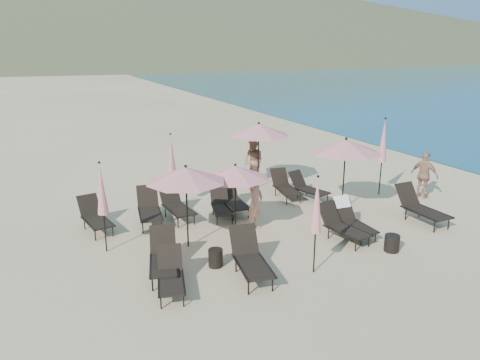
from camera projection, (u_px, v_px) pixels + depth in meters
name	position (u px, v px, depth m)	size (l,w,h in m)	color
ground	(325.00, 250.00, 12.32)	(800.00, 800.00, 0.00)	#D6BA8C
volcanic_headland	(145.00, 8.00, 297.00)	(690.00, 690.00, 55.00)	brown
lounger_0	(171.00, 275.00, 10.19)	(0.92, 1.57, 0.85)	black
lounger_1	(163.00, 256.00, 10.95)	(1.05, 1.78, 0.96)	black
lounger_2	(250.00, 257.00, 10.84)	(0.96, 1.84, 1.01)	black
lounger_3	(342.00, 225.00, 12.86)	(0.86, 1.69, 0.93)	black
lounger_4	(352.00, 218.00, 13.27)	(0.64, 1.57, 0.96)	black
lounger_5	(420.00, 206.00, 14.17)	(0.70, 1.81, 1.04)	black
lounger_6	(95.00, 216.00, 13.52)	(0.85, 1.67, 0.91)	black
lounger_7	(176.00, 204.00, 14.45)	(0.76, 1.70, 0.96)	black
lounger_8	(221.00, 205.00, 14.58)	(0.91, 1.57, 0.85)	black
lounger_9	(232.00, 196.00, 15.07)	(0.74, 1.70, 1.03)	black
lounger_10	(285.00, 186.00, 16.39)	(0.79, 1.65, 0.91)	black
lounger_11	(307.00, 187.00, 16.31)	(0.97, 1.62, 0.88)	black
lounger_12	(149.00, 208.00, 14.10)	(0.92, 1.79, 0.98)	black
umbrella_open_0	(186.00, 174.00, 11.99)	(2.11, 2.11, 2.27)	black
umbrella_open_1	(235.00, 172.00, 12.85)	(1.93, 1.93, 2.08)	black
umbrella_open_2	(346.00, 146.00, 14.58)	(2.26, 2.26, 2.43)	black
umbrella_open_3	(259.00, 130.00, 17.05)	(2.31, 2.31, 2.49)	black
umbrella_closed_0	(317.00, 206.00, 10.67)	(0.28, 0.28, 2.41)	black
umbrella_closed_1	(383.00, 141.00, 16.34)	(0.33, 0.33, 2.79)	black
umbrella_closed_2	(101.00, 190.00, 11.78)	(0.28, 0.28, 2.43)	black
umbrella_closed_3	(171.00, 156.00, 15.07)	(0.29, 0.29, 2.50)	black
side_table_0	(216.00, 258.00, 11.37)	(0.36, 0.36, 0.45)	black
side_table_1	(392.00, 243.00, 12.21)	(0.39, 0.39, 0.45)	black
beachgoer_a	(255.00, 203.00, 13.45)	(0.60, 0.40, 1.65)	tan
beachgoer_b	(253.00, 161.00, 17.93)	(0.85, 0.66, 1.75)	#8C6048
beachgoer_c	(424.00, 175.00, 16.26)	(0.97, 0.40, 1.66)	#A7775E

